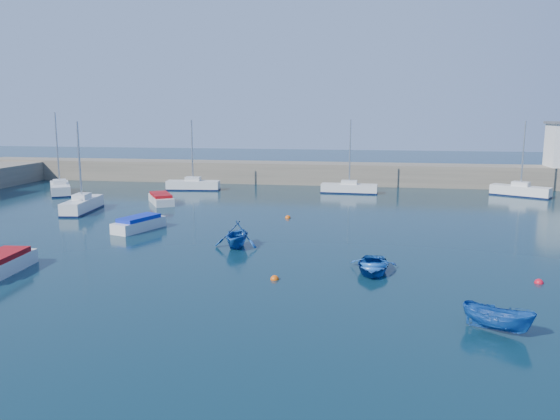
% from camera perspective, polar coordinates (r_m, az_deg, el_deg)
% --- Properties ---
extents(ground, '(220.00, 220.00, 0.00)m').
position_cam_1_polar(ground, '(25.00, -1.15, -10.82)').
color(ground, '#0B2532').
rests_on(ground, ground).
extents(back_wall, '(96.00, 4.50, 2.60)m').
position_cam_1_polar(back_wall, '(69.50, 5.87, 3.81)').
color(back_wall, '#726857').
rests_on(back_wall, ground).
extents(sailboat_3, '(2.40, 6.24, 8.16)m').
position_cam_1_polar(sailboat_3, '(52.91, -19.96, 0.54)').
color(sailboat_3, silver).
rests_on(sailboat_3, ground).
extents(sailboat_4, '(5.32, 6.76, 8.94)m').
position_cam_1_polar(sailboat_4, '(65.71, -22.00, 2.14)').
color(sailboat_4, silver).
rests_on(sailboat_4, ground).
extents(sailboat_5, '(6.24, 2.30, 8.11)m').
position_cam_1_polar(sailboat_5, '(64.52, -9.06, 2.62)').
color(sailboat_5, silver).
rests_on(sailboat_5, ground).
extents(sailboat_6, '(6.29, 2.03, 8.17)m').
position_cam_1_polar(sailboat_6, '(61.77, 7.24, 2.29)').
color(sailboat_6, silver).
rests_on(sailboat_6, ground).
extents(sailboat_7, '(6.08, 4.47, 8.06)m').
position_cam_1_polar(sailboat_7, '(64.38, 23.81, 1.88)').
color(sailboat_7, silver).
rests_on(sailboat_7, ground).
extents(motorboat_1, '(3.00, 4.75, 1.10)m').
position_cam_1_polar(motorboat_1, '(43.34, -14.52, -1.38)').
color(motorboat_1, silver).
rests_on(motorboat_1, ground).
extents(motorboat_2, '(4.07, 5.15, 1.02)m').
position_cam_1_polar(motorboat_2, '(55.51, -12.33, 1.16)').
color(motorboat_2, silver).
rests_on(motorboat_2, ground).
extents(dinghy_center, '(2.88, 3.90, 0.78)m').
position_cam_1_polar(dinghy_center, '(31.50, 9.64, -5.75)').
color(dinghy_center, '#164A9C').
rests_on(dinghy_center, ground).
extents(dinghy_left, '(2.96, 3.41, 1.76)m').
position_cam_1_polar(dinghy_left, '(36.71, -4.55, -2.56)').
color(dinghy_left, '#164A9C').
rests_on(dinghy_left, ground).
extents(dinghy_right, '(3.13, 2.41, 1.14)m').
position_cam_1_polar(dinghy_right, '(24.59, 21.80, -10.53)').
color(dinghy_right, '#164A9C').
rests_on(dinghy_right, ground).
extents(buoy_0, '(0.48, 0.48, 0.48)m').
position_cam_1_polar(buoy_0, '(29.87, -0.56, -7.27)').
color(buoy_0, '#D44F0B').
rests_on(buoy_0, ground).
extents(buoy_1, '(0.48, 0.48, 0.48)m').
position_cam_1_polar(buoy_1, '(32.34, 25.43, -6.92)').
color(buoy_1, red).
rests_on(buoy_1, ground).
extents(buoy_3, '(0.49, 0.49, 0.49)m').
position_cam_1_polar(buoy_3, '(46.80, 0.83, -0.85)').
color(buoy_3, '#D44F0B').
rests_on(buoy_3, ground).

